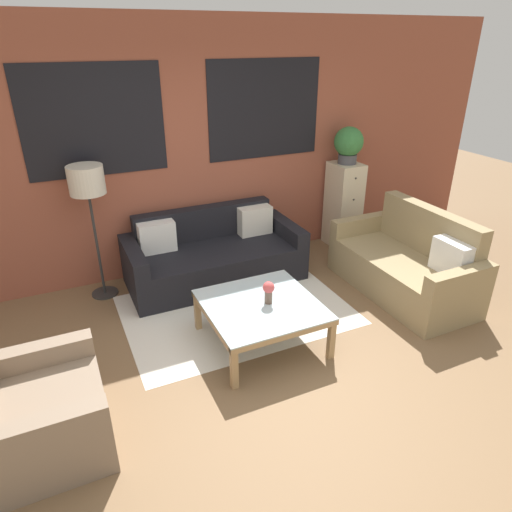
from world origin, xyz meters
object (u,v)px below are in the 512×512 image
(couch_dark, at_px, (214,256))
(armchair_corner, at_px, (37,414))
(flower_vase, at_px, (269,291))
(drawer_cabinet, at_px, (343,205))
(coffee_table, at_px, (261,309))
(floor_lamp, at_px, (87,187))
(potted_plant, at_px, (349,144))
(settee_vintage, at_px, (407,266))

(couch_dark, height_order, armchair_corner, armchair_corner)
(armchair_corner, height_order, flower_vase, armchair_corner)
(drawer_cabinet, bearing_deg, coffee_table, -141.25)
(floor_lamp, bearing_deg, armchair_corner, -109.56)
(coffee_table, distance_m, floor_lamp, 2.11)
(coffee_table, relative_size, drawer_cabinet, 0.89)
(armchair_corner, bearing_deg, potted_plant, 27.48)
(settee_vintage, distance_m, potted_plant, 1.73)
(settee_vintage, height_order, floor_lamp, floor_lamp)
(settee_vintage, bearing_deg, armchair_corner, -170.65)
(floor_lamp, xyz_separation_m, potted_plant, (3.13, 0.04, 0.14))
(coffee_table, bearing_deg, couch_dark, 88.27)
(couch_dark, bearing_deg, floor_lamp, 172.51)
(potted_plant, bearing_deg, flower_vase, -140.11)
(settee_vintage, distance_m, flower_vase, 1.81)
(settee_vintage, relative_size, potted_plant, 3.63)
(armchair_corner, bearing_deg, floor_lamp, 70.44)
(coffee_table, bearing_deg, settee_vintage, 5.77)
(armchair_corner, distance_m, drawer_cabinet, 4.32)
(couch_dark, distance_m, settee_vintage, 2.15)
(coffee_table, distance_m, drawer_cabinet, 2.50)
(couch_dark, distance_m, coffee_table, 1.36)
(coffee_table, height_order, drawer_cabinet, drawer_cabinet)
(armchair_corner, height_order, drawer_cabinet, drawer_cabinet)
(armchair_corner, relative_size, coffee_table, 0.92)
(couch_dark, distance_m, flower_vase, 1.40)
(floor_lamp, height_order, drawer_cabinet, floor_lamp)
(drawer_cabinet, height_order, flower_vase, drawer_cabinet)
(coffee_table, xyz_separation_m, flower_vase, (0.07, -0.01, 0.18))
(couch_dark, bearing_deg, drawer_cabinet, 6.05)
(drawer_cabinet, xyz_separation_m, potted_plant, (-0.00, 0.00, 0.80))
(couch_dark, distance_m, armchair_corner, 2.62)
(potted_plant, xyz_separation_m, flower_vase, (-1.88, -1.57, -0.82))
(coffee_table, bearing_deg, potted_plant, 38.75)
(coffee_table, height_order, floor_lamp, floor_lamp)
(floor_lamp, bearing_deg, flower_vase, -50.75)
(drawer_cabinet, xyz_separation_m, flower_vase, (-1.88, -1.57, -0.02))
(drawer_cabinet, bearing_deg, armchair_corner, -152.52)
(settee_vintage, xyz_separation_m, drawer_cabinet, (0.10, 1.38, 0.25))
(settee_vintage, relative_size, flower_vase, 7.89)
(couch_dark, distance_m, potted_plant, 2.20)
(armchair_corner, bearing_deg, couch_dark, 42.96)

